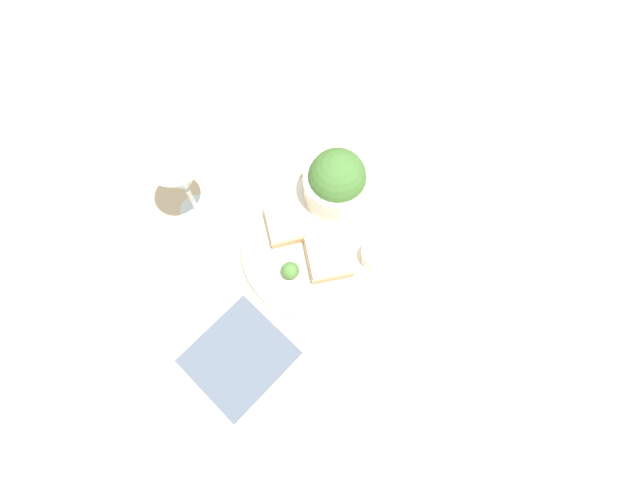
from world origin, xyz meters
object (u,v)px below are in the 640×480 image
salad_bowl (337,181)px  cheese_toast_near (328,256)px  wine_glass (181,178)px  sauce_ramekin (375,255)px  napkin (239,357)px  cheese_toast_far (285,224)px

salad_bowl → cheese_toast_near: size_ratio=1.22×
wine_glass → sauce_ramekin: bearing=45.9°
salad_bowl → sauce_ramekin: size_ratio=2.49×
cheese_toast_near → wine_glass: wine_glass is taller
wine_glass → napkin: bearing=-7.3°
salad_bowl → napkin: size_ratio=0.62×
sauce_ramekin → wine_glass: size_ratio=0.29×
sauce_ramekin → napkin: size_ratio=0.25×
salad_bowl → cheese_toast_near: 0.13m
cheese_toast_near → cheese_toast_far: size_ratio=1.14×
sauce_ramekin → cheese_toast_near: sauce_ramekin is taller
cheese_toast_near → wine_glass: (-0.20, -0.17, 0.09)m
cheese_toast_far → napkin: cheese_toast_far is taller
sauce_ramekin → salad_bowl: bearing=-179.6°
sauce_ramekin → cheese_toast_near: bearing=-115.7°
cheese_toast_near → napkin: (0.08, -0.21, -0.02)m
salad_bowl → wine_glass: size_ratio=0.73×
cheese_toast_near → cheese_toast_far: (-0.09, -0.04, -0.00)m
cheese_toast_far → napkin: (0.17, -0.17, -0.02)m
cheese_toast_far → salad_bowl: bearing=99.3°
napkin → cheese_toast_near: bearing=112.0°
cheese_toast_far → wine_glass: 0.19m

